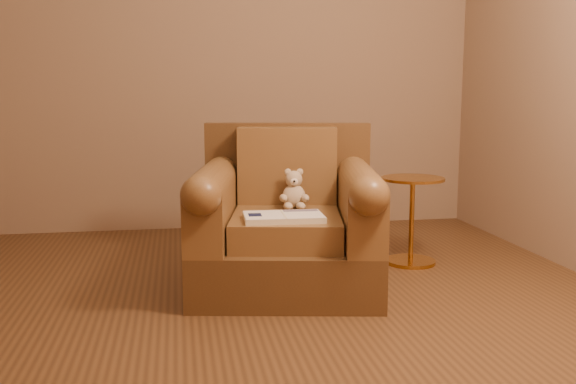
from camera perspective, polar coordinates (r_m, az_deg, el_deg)
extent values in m
plane|color=brown|center=(2.93, -5.44, -11.24)|extent=(4.00, 4.00, 0.00)
cube|color=#8F7158|center=(4.76, -7.62, 12.99)|extent=(4.00, 0.02, 2.70)
cube|color=#54371C|center=(3.34, -0.14, -6.33)|extent=(1.07, 1.03, 0.26)
cube|color=#54371C|center=(3.64, -0.06, 1.65)|extent=(0.93, 0.26, 0.57)
cube|color=brown|center=(3.24, -0.15, -3.15)|extent=(0.65, 0.73, 0.14)
cube|color=brown|center=(3.51, -0.08, 2.37)|extent=(0.55, 0.24, 0.42)
cube|color=brown|center=(3.25, -6.68, -1.76)|extent=(0.33, 0.81, 0.30)
cube|color=brown|center=(3.24, 6.40, -1.79)|extent=(0.33, 0.81, 0.30)
cylinder|color=brown|center=(3.23, -6.73, 0.82)|extent=(0.33, 0.81, 0.19)
cylinder|color=brown|center=(3.22, 6.45, 0.80)|extent=(0.33, 0.81, 0.19)
ellipsoid|color=tan|center=(3.39, 0.53, -0.40)|extent=(0.12, 0.11, 0.13)
sphere|color=tan|center=(3.39, 0.53, 1.14)|extent=(0.09, 0.09, 0.09)
ellipsoid|color=tan|center=(3.38, -0.01, 1.79)|extent=(0.04, 0.02, 0.04)
ellipsoid|color=tan|center=(3.39, 1.06, 1.79)|extent=(0.04, 0.02, 0.04)
ellipsoid|color=beige|center=(3.34, 0.55, 0.91)|extent=(0.04, 0.03, 0.04)
sphere|color=black|center=(3.33, 0.56, 0.96)|extent=(0.01, 0.01, 0.01)
ellipsoid|color=tan|center=(3.34, -0.42, -0.55)|extent=(0.04, 0.08, 0.04)
ellipsoid|color=tan|center=(3.34, 1.54, -0.54)|extent=(0.04, 0.08, 0.04)
ellipsoid|color=tan|center=(3.32, 0.00, -1.28)|extent=(0.05, 0.08, 0.04)
ellipsoid|color=tan|center=(3.33, 1.15, -1.27)|extent=(0.05, 0.08, 0.04)
cube|color=beige|center=(3.07, -0.40, -2.28)|extent=(0.39, 0.24, 0.03)
cube|color=white|center=(3.06, -2.16, -2.05)|extent=(0.19, 0.23, 0.00)
cube|color=white|center=(3.08, 1.35, -1.96)|extent=(0.19, 0.23, 0.00)
cube|color=beige|center=(3.07, -0.40, -1.99)|extent=(0.02, 0.23, 0.00)
cube|color=#0F1638|center=(3.05, -2.96, -2.04)|extent=(0.06, 0.08, 0.00)
cube|color=slate|center=(3.16, 1.12, -1.65)|extent=(0.17, 0.05, 0.00)
cylinder|color=#BD8433|center=(3.89, 10.82, -6.08)|extent=(0.29, 0.29, 0.02)
cylinder|color=#BD8433|center=(3.83, 10.93, -2.53)|extent=(0.03, 0.03, 0.48)
cylinder|color=#BD8433|center=(3.79, 11.04, 1.16)|extent=(0.37, 0.37, 0.02)
cylinder|color=#BD8433|center=(3.79, 11.03, 0.98)|extent=(0.03, 0.03, 0.02)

